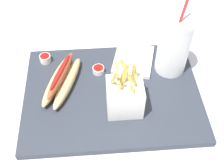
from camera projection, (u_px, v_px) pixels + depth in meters
ground_plane at (112, 98)px, 0.79m from camera, size 2.40×2.40×0.02m
food_tray at (112, 94)px, 0.77m from camera, size 0.46×0.33×0.02m
soda_cup at (174, 46)px, 0.76m from camera, size 0.08×0.08×0.23m
fries_basket at (125, 96)px, 0.70m from camera, size 0.09×0.07×0.16m
hot_dog_1 at (62, 80)px, 0.76m from camera, size 0.12×0.19×0.06m
ketchup_cup_1 at (45, 58)px, 0.83m from camera, size 0.03×0.03×0.02m
ketchup_cup_2 at (98, 70)px, 0.80m from camera, size 0.03×0.03×0.02m
napkin_stack at (133, 60)px, 0.83m from camera, size 0.13×0.15×0.01m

